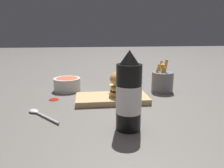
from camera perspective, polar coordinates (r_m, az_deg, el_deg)
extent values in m
plane|color=#5B5651|center=(0.95, -3.25, -3.52)|extent=(6.00, 6.00, 0.00)
cube|color=tan|center=(0.89, 0.00, -3.83)|extent=(0.29, 0.15, 0.02)
cylinder|color=tan|center=(0.90, 2.78, -2.36)|extent=(0.11, 0.11, 0.02)
cylinder|color=#422819|center=(0.90, 2.80, -1.34)|extent=(0.10, 0.10, 0.02)
cube|color=#EAC656|center=(0.89, 2.80, -0.73)|extent=(0.10, 0.10, 0.00)
ellipsoid|color=tan|center=(0.89, 2.83, 1.44)|extent=(0.11, 0.11, 0.07)
cylinder|color=black|center=(0.62, 4.39, -3.57)|extent=(0.07, 0.07, 0.19)
cylinder|color=white|center=(0.62, 4.38, -3.91)|extent=(0.07, 0.07, 0.08)
cone|color=black|center=(0.60, 4.59, 7.02)|extent=(0.05, 0.05, 0.04)
cylinder|color=slate|center=(1.06, 13.02, 0.55)|extent=(0.10, 0.10, 0.09)
cube|color=gold|center=(1.04, 13.65, 3.57)|extent=(0.02, 0.01, 0.10)
cube|color=gold|center=(1.07, 12.35, 3.62)|extent=(0.03, 0.02, 0.09)
cube|color=gold|center=(1.04, 11.59, 3.00)|extent=(0.03, 0.01, 0.07)
cube|color=gold|center=(1.05, 13.41, 3.50)|extent=(0.03, 0.01, 0.09)
cube|color=gold|center=(1.04, 13.30, 3.07)|extent=(0.03, 0.01, 0.08)
cube|color=gold|center=(1.07, 13.17, 3.25)|extent=(0.02, 0.03, 0.07)
cylinder|color=silver|center=(1.07, -11.64, -0.10)|extent=(0.13, 0.13, 0.06)
cylinder|color=#CC4C33|center=(1.06, -11.71, 1.34)|extent=(0.10, 0.10, 0.01)
cylinder|color=silver|center=(0.75, -16.62, -8.39)|extent=(0.09, 0.11, 0.01)
ellipsoid|color=silver|center=(0.82, -19.78, -6.63)|extent=(0.05, 0.05, 0.01)
cylinder|color=#B21E14|center=(0.95, -14.95, -3.89)|extent=(0.04, 0.04, 0.00)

